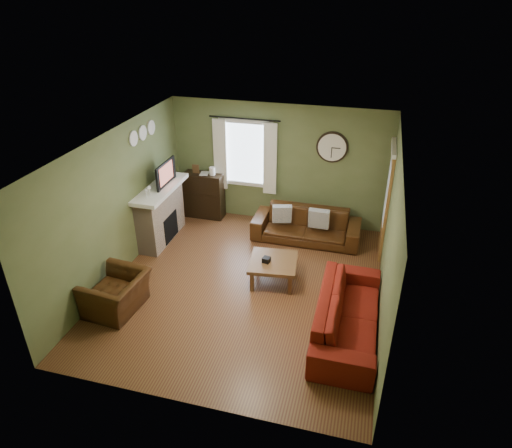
% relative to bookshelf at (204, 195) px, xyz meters
% --- Properties ---
extents(floor, '(4.60, 5.20, 0.00)m').
position_rel_bookshelf_xyz_m(floor, '(1.61, -2.35, -0.51)').
color(floor, brown).
rests_on(floor, ground).
extents(ceiling, '(4.60, 5.20, 0.00)m').
position_rel_bookshelf_xyz_m(ceiling, '(1.61, -2.35, 2.09)').
color(ceiling, white).
rests_on(ceiling, ground).
extents(wall_left, '(0.00, 5.20, 2.60)m').
position_rel_bookshelf_xyz_m(wall_left, '(-0.69, -2.35, 0.79)').
color(wall_left, '#5B6A3D').
rests_on(wall_left, ground).
extents(wall_right, '(0.00, 5.20, 2.60)m').
position_rel_bookshelf_xyz_m(wall_right, '(3.91, -2.35, 0.79)').
color(wall_right, '#5B6A3D').
rests_on(wall_right, ground).
extents(wall_back, '(4.60, 0.00, 2.60)m').
position_rel_bookshelf_xyz_m(wall_back, '(1.61, 0.25, 0.79)').
color(wall_back, '#5B6A3D').
rests_on(wall_back, ground).
extents(wall_front, '(4.60, 0.00, 2.60)m').
position_rel_bookshelf_xyz_m(wall_front, '(1.61, -4.95, 0.79)').
color(wall_front, '#5B6A3D').
rests_on(wall_front, ground).
extents(fireplace, '(0.40, 1.40, 1.10)m').
position_rel_bookshelf_xyz_m(fireplace, '(-0.49, -1.20, 0.04)').
color(fireplace, tan).
rests_on(fireplace, floor).
extents(firebox, '(0.04, 0.60, 0.55)m').
position_rel_bookshelf_xyz_m(firebox, '(-0.30, -1.20, -0.21)').
color(firebox, black).
rests_on(firebox, fireplace).
extents(mantel, '(0.58, 1.60, 0.08)m').
position_rel_bookshelf_xyz_m(mantel, '(-0.46, -1.20, 0.63)').
color(mantel, white).
rests_on(mantel, fireplace).
extents(tv, '(0.08, 0.60, 0.35)m').
position_rel_bookshelf_xyz_m(tv, '(-0.44, -1.05, 0.84)').
color(tv, black).
rests_on(tv, mantel).
extents(tv_screen, '(0.02, 0.62, 0.36)m').
position_rel_bookshelf_xyz_m(tv_screen, '(-0.36, -1.05, 0.90)').
color(tv_screen, '#994C3F').
rests_on(tv_screen, mantel).
extents(medallion_left, '(0.28, 0.28, 0.03)m').
position_rel_bookshelf_xyz_m(medallion_left, '(-0.67, -1.55, 1.74)').
color(medallion_left, white).
rests_on(medallion_left, wall_left).
extents(medallion_mid, '(0.28, 0.28, 0.03)m').
position_rel_bookshelf_xyz_m(medallion_mid, '(-0.67, -1.20, 1.74)').
color(medallion_mid, white).
rests_on(medallion_mid, wall_left).
extents(medallion_right, '(0.28, 0.28, 0.03)m').
position_rel_bookshelf_xyz_m(medallion_right, '(-0.67, -0.85, 1.74)').
color(medallion_right, white).
rests_on(medallion_right, wall_left).
extents(window_pane, '(1.00, 0.02, 1.30)m').
position_rel_bookshelf_xyz_m(window_pane, '(0.91, 0.23, 0.99)').
color(window_pane, silver).
rests_on(window_pane, wall_back).
extents(curtain_rod, '(0.03, 0.03, 1.50)m').
position_rel_bookshelf_xyz_m(curtain_rod, '(0.91, 0.13, 1.76)').
color(curtain_rod, black).
rests_on(curtain_rod, wall_back).
extents(curtain_left, '(0.28, 0.04, 1.55)m').
position_rel_bookshelf_xyz_m(curtain_left, '(0.36, 0.13, 0.94)').
color(curtain_left, white).
rests_on(curtain_left, wall_back).
extents(curtain_right, '(0.28, 0.04, 1.55)m').
position_rel_bookshelf_xyz_m(curtain_right, '(1.46, 0.13, 0.94)').
color(curtain_right, white).
rests_on(curtain_right, wall_back).
extents(wall_clock, '(0.64, 0.06, 0.64)m').
position_rel_bookshelf_xyz_m(wall_clock, '(2.71, 0.20, 1.29)').
color(wall_clock, white).
rests_on(wall_clock, wall_back).
extents(door, '(0.05, 0.90, 2.10)m').
position_rel_bookshelf_xyz_m(door, '(3.88, -0.50, 0.54)').
color(door, olive).
rests_on(door, floor).
extents(bookshelf, '(0.86, 0.37, 1.03)m').
position_rel_bookshelf_xyz_m(bookshelf, '(0.00, 0.00, 0.00)').
color(bookshelf, black).
rests_on(bookshelf, floor).
extents(book, '(0.22, 0.27, 0.02)m').
position_rel_bookshelf_xyz_m(book, '(-0.05, -0.03, 0.45)').
color(book, brown).
rests_on(book, bookshelf).
extents(sofa_brown, '(2.17, 0.85, 0.63)m').
position_rel_bookshelf_xyz_m(sofa_brown, '(2.38, -0.45, -0.20)').
color(sofa_brown, '#361D0C').
rests_on(sofa_brown, floor).
extents(pillow_left, '(0.41, 0.13, 0.41)m').
position_rel_bookshelf_xyz_m(pillow_left, '(2.64, -0.53, 0.04)').
color(pillow_left, '#A3A6AB').
rests_on(pillow_left, sofa_brown).
extents(pillow_right, '(0.41, 0.22, 0.39)m').
position_rel_bookshelf_xyz_m(pillow_right, '(1.88, -0.51, 0.04)').
color(pillow_right, '#A3A6AB').
rests_on(pillow_right, sofa_brown).
extents(sofa_red, '(0.90, 2.30, 0.67)m').
position_rel_bookshelf_xyz_m(sofa_red, '(3.44, -3.07, -0.18)').
color(sofa_red, maroon).
rests_on(sofa_red, floor).
extents(armchair, '(0.92, 1.03, 0.63)m').
position_rel_bookshelf_xyz_m(armchair, '(-0.21, -3.48, -0.20)').
color(armchair, '#361D0C').
rests_on(armchair, floor).
extents(coffee_table, '(0.90, 0.90, 0.44)m').
position_rel_bookshelf_xyz_m(coffee_table, '(2.06, -2.08, -0.29)').
color(coffee_table, brown).
rests_on(coffee_table, floor).
extents(tissue_box, '(0.14, 0.14, 0.09)m').
position_rel_bookshelf_xyz_m(tissue_box, '(1.95, -2.16, -0.11)').
color(tissue_box, black).
rests_on(tissue_box, coffee_table).
extents(wine_glass_a, '(0.07, 0.07, 0.19)m').
position_rel_bookshelf_xyz_m(wine_glass_a, '(-0.44, -1.75, 0.76)').
color(wine_glass_a, white).
rests_on(wine_glass_a, mantel).
extents(wine_glass_b, '(0.07, 0.07, 0.20)m').
position_rel_bookshelf_xyz_m(wine_glass_b, '(-0.44, -1.63, 0.77)').
color(wine_glass_b, white).
rests_on(wine_glass_b, mantel).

